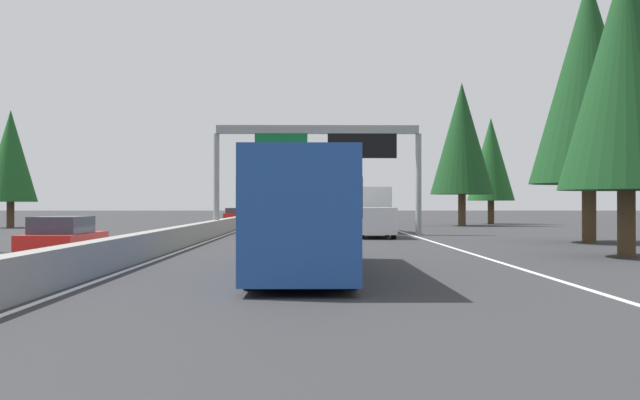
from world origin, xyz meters
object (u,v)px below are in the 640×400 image
object	(u,v)px
sign_gantry_overhead	(320,148)
pickup_distant_a	(283,212)
conifer_right_foreground	(626,72)
conifer_right_far	(491,159)
box_truck_far_center	(368,208)
sedan_far_right	(332,211)
oncoming_near	(64,240)
conifer_right_mid	(462,139)
minivan_mid_center	(375,221)
oncoming_far	(234,215)
conifer_right_near	(589,80)
conifer_left_near	(11,156)
bus_near_right	(302,210)

from	to	relation	value
sign_gantry_overhead	pickup_distant_a	distance (m)	51.28
conifer_right_foreground	conifer_right_far	world-z (taller)	conifer_right_foreground
box_truck_far_center	sedan_far_right	bearing A→B (deg)	0.16
sedan_far_right	pickup_distant_a	world-z (taller)	pickup_distant_a
oncoming_near	conifer_right_mid	xyz separation A→B (m)	(40.53, -21.35, 6.88)
minivan_mid_center	oncoming_far	world-z (taller)	minivan_mid_center
minivan_mid_center	conifer_right_foreground	distance (m)	18.29
oncoming_near	oncoming_far	xyz separation A→B (m)	(56.83, 0.08, 0.00)
sign_gantry_overhead	conifer_right_mid	xyz separation A→B (m)	(19.59, -12.52, 2.25)
conifer_right_far	sign_gantry_overhead	bearing A→B (deg)	147.24
oncoming_far	conifer_right_near	world-z (taller)	conifer_right_near
sign_gantry_overhead	pickup_distant_a	bearing A→B (deg)	4.60
oncoming_far	conifer_right_near	xyz separation A→B (m)	(-45.28, -21.90, 7.26)
conifer_right_near	conifer_right_mid	xyz separation A→B (m)	(28.99, 0.47, -0.38)
box_truck_far_center	conifer_right_near	distance (m)	18.04
oncoming_far	conifer_right_near	size ratio (longest dim) A/B	0.34
box_truck_far_center	conifer_left_near	bearing A→B (deg)	69.69
bus_near_right	conifer_right_far	size ratio (longest dim) A/B	1.14
sedan_far_right	oncoming_far	size ratio (longest dim) A/B	1.00
sign_gantry_overhead	conifer_right_mid	size ratio (longest dim) A/B	1.02
pickup_distant_a	box_truck_far_center	bearing A→B (deg)	-171.08
pickup_distant_a	oncoming_near	world-z (taller)	pickup_distant_a
sign_gantry_overhead	oncoming_far	size ratio (longest dim) A/B	2.88
pickup_distant_a	sedan_far_right	bearing A→B (deg)	-12.26
oncoming_near	conifer_right_near	xyz separation A→B (m)	(11.55, -21.82, 7.26)
box_truck_far_center	conifer_right_mid	bearing A→B (deg)	-31.47
oncoming_near	conifer_left_near	xyz separation A→B (m)	(35.58, 15.69, 5.03)
oncoming_near	conifer_right_foreground	size ratio (longest dim) A/B	0.41
bus_near_right	minivan_mid_center	xyz separation A→B (m)	(21.75, -3.81, -0.77)
oncoming_near	conifer_right_near	world-z (taller)	conifer_right_near
box_truck_far_center	conifer_right_mid	world-z (taller)	conifer_right_mid
bus_near_right	conifer_left_near	size ratio (longest dim) A/B	1.22
sign_gantry_overhead	bus_near_right	world-z (taller)	sign_gantry_overhead
minivan_mid_center	conifer_right_near	xyz separation A→B (m)	(-5.46, -10.00, 6.99)
bus_near_right	conifer_right_far	bearing A→B (deg)	-18.62
bus_near_right	box_truck_far_center	bearing A→B (deg)	-7.62
minivan_mid_center	box_truck_far_center	world-z (taller)	box_truck_far_center
sedan_far_right	oncoming_far	distance (m)	49.08
minivan_mid_center	sedan_far_right	bearing A→B (deg)	0.01
box_truck_far_center	conifer_right_near	world-z (taller)	conifer_right_near
bus_near_right	conifer_right_foreground	distance (m)	13.80
sedan_far_right	oncoming_near	world-z (taller)	same
conifer_right_foreground	minivan_mid_center	bearing A→B (deg)	25.85
sign_gantry_overhead	box_truck_far_center	size ratio (longest dim) A/B	1.49
box_truck_far_center	sedan_far_right	world-z (taller)	box_truck_far_center
bus_near_right	oncoming_far	xyz separation A→B (m)	(61.56, 8.09, -1.03)
pickup_distant_a	conifer_right_mid	bearing A→B (deg)	-152.06
sign_gantry_overhead	oncoming_near	world-z (taller)	sign_gantry_overhead
conifer_right_foreground	sedan_far_right	bearing A→B (deg)	4.22
conifer_right_mid	conifer_right_foreground	bearing A→B (deg)	177.18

